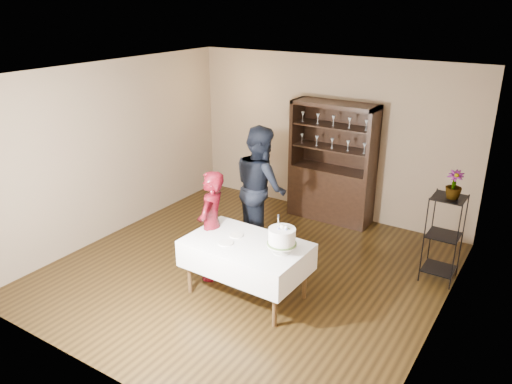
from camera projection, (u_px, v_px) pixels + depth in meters
floor at (248, 270)px, 6.96m from camera, size 5.00×5.00×0.00m
ceiling at (247, 74)px, 5.97m from camera, size 5.00×5.00×0.00m
back_wall at (329, 137)px, 8.43m from camera, size 5.00×0.02×2.70m
wall_left at (113, 150)px, 7.72m from camera, size 0.02×5.00×2.70m
wall_right at (447, 223)px, 5.21m from camera, size 0.02×5.00×2.70m
china_hutch at (331, 181)px, 8.38m from camera, size 1.40×0.48×2.00m
plant_etagere at (444, 235)px, 6.52m from camera, size 0.42×0.42×1.20m
cake_table at (246, 255)px, 6.17m from camera, size 1.52×0.96×0.75m
woman at (211, 226)px, 6.54m from camera, size 0.49×0.63×1.51m
man at (261, 187)px, 7.39m from camera, size 1.15×1.11×1.86m
cake at (282, 238)px, 5.80m from camera, size 0.39×0.39×0.49m
plate_near at (226, 243)px, 6.08m from camera, size 0.23×0.23×0.01m
plate_far at (236, 235)px, 6.28m from camera, size 0.20×0.20×0.01m
potted_plant at (454, 185)px, 6.22m from camera, size 0.21×0.21×0.37m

